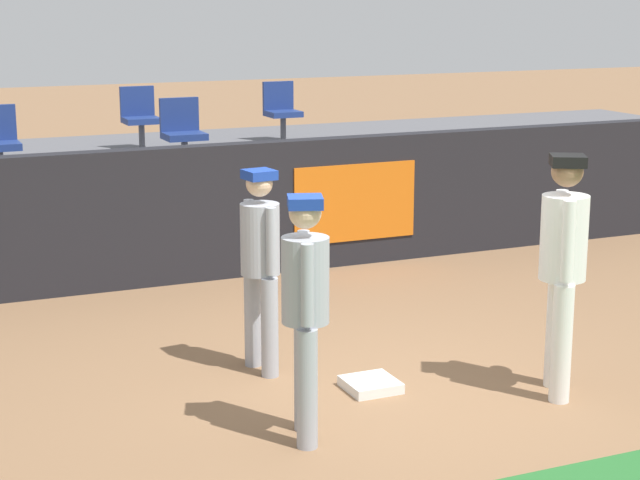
% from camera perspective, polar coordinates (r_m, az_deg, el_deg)
% --- Properties ---
extents(ground_plane, '(60.00, 60.00, 0.00)m').
position_cam_1_polar(ground_plane, '(8.39, 2.78, -8.29)').
color(ground_plane, '#846042').
extents(first_base, '(0.40, 0.40, 0.08)m').
position_cam_1_polar(first_base, '(8.49, 2.72, -7.73)').
color(first_base, white).
rests_on(first_base, ground_plane).
extents(player_fielder_home, '(0.54, 0.50, 1.88)m').
position_cam_1_polar(player_fielder_home, '(8.31, 12.87, -0.96)').
color(player_fielder_home, white).
rests_on(player_fielder_home, ground_plane).
extents(player_runner_visitor, '(0.42, 0.46, 1.73)m').
position_cam_1_polar(player_runner_visitor, '(7.28, -0.78, -3.28)').
color(player_runner_visitor, '#9EA3AD').
rests_on(player_runner_visitor, ground_plane).
extents(player_coach_visitor, '(0.36, 0.47, 1.68)m').
position_cam_1_polar(player_coach_visitor, '(8.63, -3.21, -0.88)').
color(player_coach_visitor, '#9EA3AD').
rests_on(player_coach_visitor, ground_plane).
extents(field_wall, '(18.00, 0.26, 1.47)m').
position_cam_1_polar(field_wall, '(11.64, -5.60, 1.51)').
color(field_wall, black).
rests_on(field_wall, ground_plane).
extents(bleacher_platform, '(18.00, 4.80, 1.00)m').
position_cam_1_polar(bleacher_platform, '(14.11, -8.86, 2.45)').
color(bleacher_platform, '#59595E').
rests_on(bleacher_platform, ground_plane).
extents(seat_back_right, '(0.45, 0.44, 0.84)m').
position_cam_1_polar(seat_back_right, '(15.24, -2.09, 7.06)').
color(seat_back_right, '#4C4C51').
rests_on(seat_back_right, bleacher_platform).
extents(seat_back_center, '(0.46, 0.44, 0.84)m').
position_cam_1_polar(seat_back_center, '(14.62, -9.61, 6.63)').
color(seat_back_center, '#4C4C51').
rests_on(seat_back_center, bleacher_platform).
extents(seat_front_center, '(0.48, 0.44, 0.84)m').
position_cam_1_polar(seat_front_center, '(12.91, -7.37, 5.89)').
color(seat_front_center, '#4C4C51').
rests_on(seat_front_center, bleacher_platform).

